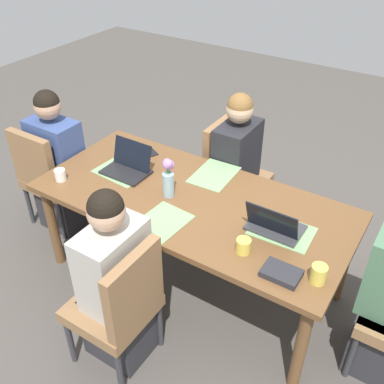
# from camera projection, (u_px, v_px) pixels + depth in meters

# --- Properties ---
(ground_plane) EXTENTS (10.00, 10.00, 0.00)m
(ground_plane) POSITION_uv_depth(u_px,v_px,m) (192.00, 277.00, 3.31)
(ground_plane) COLOR #4C4742
(dining_table) EXTENTS (2.07, 0.96, 0.73)m
(dining_table) POSITION_uv_depth(u_px,v_px,m) (192.00, 207.00, 2.93)
(dining_table) COLOR brown
(dining_table) RESTS_ON ground_plane
(chair_near_left_near) EXTENTS (0.44, 0.44, 0.90)m
(chair_near_left_near) POSITION_uv_depth(u_px,v_px,m) (231.00, 170.00, 3.60)
(chair_near_left_near) COLOR olive
(chair_near_left_near) RESTS_ON ground_plane
(person_near_left_near) EXTENTS (0.36, 0.40, 1.19)m
(person_near_left_near) POSITION_uv_depth(u_px,v_px,m) (235.00, 173.00, 3.51)
(person_near_left_near) COLOR #2D2D33
(person_near_left_near) RESTS_ON ground_plane
(chair_head_right_left_far) EXTENTS (0.44, 0.44, 0.90)m
(chair_head_right_left_far) POSITION_uv_depth(u_px,v_px,m) (49.00, 174.00, 3.55)
(chair_head_right_left_far) COLOR olive
(chair_head_right_left_far) RESTS_ON ground_plane
(person_head_right_left_far) EXTENTS (0.40, 0.36, 1.19)m
(person_head_right_left_far) POSITION_uv_depth(u_px,v_px,m) (60.00, 169.00, 3.56)
(person_head_right_left_far) COLOR #2D2D33
(person_head_right_left_far) RESTS_ON ground_plane
(chair_far_right_near) EXTENTS (0.44, 0.44, 0.90)m
(chair_far_right_near) POSITION_uv_depth(u_px,v_px,m) (121.00, 303.00, 2.47)
(chair_far_right_near) COLOR olive
(chair_far_right_near) RESTS_ON ground_plane
(person_far_right_near) EXTENTS (0.36, 0.40, 1.19)m
(person_far_right_near) POSITION_uv_depth(u_px,v_px,m) (117.00, 287.00, 2.53)
(person_far_right_near) COLOR #2D2D33
(person_far_right_near) RESTS_ON ground_plane
(flower_vase) EXTENTS (0.08, 0.09, 0.27)m
(flower_vase) POSITION_uv_depth(u_px,v_px,m) (168.00, 175.00, 2.83)
(flower_vase) COLOR #8EA8B7
(flower_vase) RESTS_ON dining_table
(placemat_near_left_near) EXTENTS (0.28, 0.37, 0.00)m
(placemat_near_left_near) POSITION_uv_depth(u_px,v_px,m) (214.00, 175.00, 3.11)
(placemat_near_left_near) COLOR #7FAD70
(placemat_near_left_near) RESTS_ON dining_table
(placemat_head_left_left_mid) EXTENTS (0.37, 0.28, 0.00)m
(placemat_head_left_left_mid) POSITION_uv_depth(u_px,v_px,m) (282.00, 231.00, 2.62)
(placemat_head_left_left_mid) COLOR #7FAD70
(placemat_head_left_left_mid) RESTS_ON dining_table
(placemat_head_right_left_far) EXTENTS (0.38, 0.29, 0.00)m
(placemat_head_right_left_far) POSITION_uv_depth(u_px,v_px,m) (122.00, 171.00, 3.15)
(placemat_head_right_left_far) COLOR #7FAD70
(placemat_head_right_left_far) RESTS_ON dining_table
(placemat_far_right_near) EXTENTS (0.29, 0.38, 0.00)m
(placemat_far_right_near) POSITION_uv_depth(u_px,v_px,m) (161.00, 223.00, 2.68)
(placemat_far_right_near) COLOR #7FAD70
(placemat_far_right_near) RESTS_ON dining_table
(laptop_head_left_left_mid) EXTENTS (0.32, 0.22, 0.21)m
(laptop_head_left_left_mid) POSITION_uv_depth(u_px,v_px,m) (274.00, 225.00, 2.59)
(laptop_head_left_left_mid) COLOR #38383D
(laptop_head_left_left_mid) RESTS_ON dining_table
(laptop_head_right_left_far) EXTENTS (0.32, 0.22, 0.21)m
(laptop_head_right_left_far) POSITION_uv_depth(u_px,v_px,m) (128.00, 166.00, 3.12)
(laptop_head_right_left_far) COLOR black
(laptop_head_right_left_far) RESTS_ON dining_table
(coffee_mug_near_left) EXTENTS (0.08, 0.08, 0.10)m
(coffee_mug_near_left) POSITION_uv_depth(u_px,v_px,m) (318.00, 274.00, 2.26)
(coffee_mug_near_left) COLOR #DBC64C
(coffee_mug_near_left) RESTS_ON dining_table
(coffee_mug_near_right) EXTENTS (0.08, 0.08, 0.09)m
(coffee_mug_near_right) POSITION_uv_depth(u_px,v_px,m) (243.00, 246.00, 2.45)
(coffee_mug_near_right) COLOR #DBC64C
(coffee_mug_near_right) RESTS_ON dining_table
(coffee_mug_centre_left) EXTENTS (0.07, 0.07, 0.08)m
(coffee_mug_centre_left) POSITION_uv_depth(u_px,v_px,m) (60.00, 175.00, 3.04)
(coffee_mug_centre_left) COLOR white
(coffee_mug_centre_left) RESTS_ON dining_table
(book_blue_cover) EXTENTS (0.20, 0.14, 0.04)m
(book_blue_cover) POSITION_uv_depth(u_px,v_px,m) (281.00, 273.00, 2.31)
(book_blue_cover) COLOR #28282D
(book_blue_cover) RESTS_ON dining_table
(phone_black) EXTENTS (0.17, 0.13, 0.01)m
(phone_black) POSITION_uv_depth(u_px,v_px,m) (150.00, 151.00, 3.37)
(phone_black) COLOR black
(phone_black) RESTS_ON dining_table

